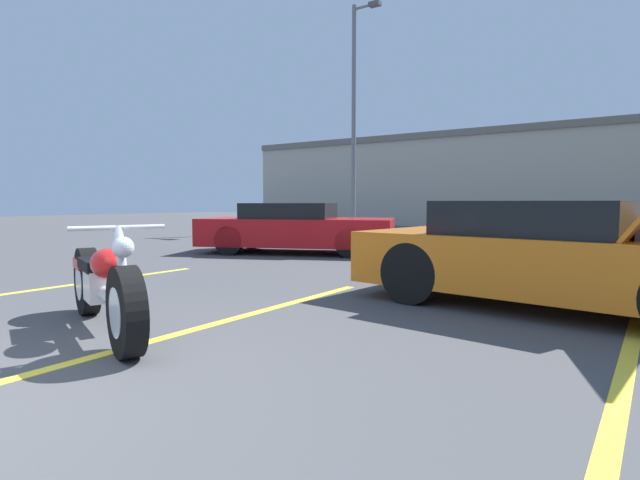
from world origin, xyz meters
name	(u,v)px	position (x,y,z in m)	size (l,w,h in m)	color
parking_stripe_foreground	(20,292)	(-3.55, 2.41, 0.00)	(0.12, 5.49, 0.01)	yellow
parking_stripe_middle	(195,329)	(-0.25, 2.41, 0.00)	(0.12, 5.49, 0.01)	yellow
parking_stripe_back	(615,418)	(3.05, 2.41, 0.00)	(0.12, 5.49, 0.01)	yellow
far_building	(574,175)	(0.00, 23.49, 2.34)	(32.00, 4.20, 4.40)	#B2AD9E
light_pole	(355,110)	(-6.95, 16.63, 4.78)	(1.21, 0.28, 8.79)	slate
motorcycle	(104,287)	(-0.84, 1.89, 0.41)	(2.30, 1.10, 0.98)	black
show_car_hood_open	(555,254)	(2.26, 5.30, 0.59)	(4.28, 2.32, 1.99)	orange
parked_car_left_row	(296,228)	(-3.65, 8.40, 0.56)	(4.64, 3.28, 1.13)	red
parked_car_right_row	(587,232)	(1.92, 11.16, 0.54)	(4.51, 3.28, 1.10)	red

